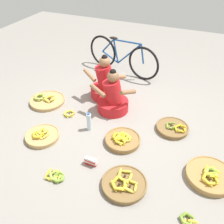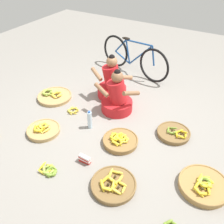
{
  "view_description": "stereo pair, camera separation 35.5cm",
  "coord_description": "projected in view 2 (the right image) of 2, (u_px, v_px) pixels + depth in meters",
  "views": [
    {
      "loc": [
        1.11,
        -2.83,
        2.48
      ],
      "look_at": [
        0.0,
        -0.2,
        0.35
      ],
      "focal_mm": 39.57,
      "sensor_mm": 36.0,
      "label": 1
    },
    {
      "loc": [
        1.42,
        -2.67,
        2.48
      ],
      "look_at": [
        0.0,
        -0.2,
        0.35
      ],
      "focal_mm": 39.57,
      "sensor_mm": 36.0,
      "label": 2
    }
  ],
  "objects": [
    {
      "name": "banana_basket_back_left",
      "position": [
        113.0,
        184.0,
        2.92
      ],
      "size": [
        0.55,
        0.55,
        0.14
      ],
      "color": "brown",
      "rests_on": "ground"
    },
    {
      "name": "loose_bananas_mid_right",
      "position": [
        73.0,
        110.0,
        4.13
      ],
      "size": [
        0.22,
        0.22,
        0.09
      ],
      "color": "yellow",
      "rests_on": "ground"
    },
    {
      "name": "vendor_woman_behind",
      "position": [
        112.0,
        83.0,
        4.39
      ],
      "size": [
        0.73,
        0.53,
        0.8
      ],
      "color": "red",
      "rests_on": "ground"
    },
    {
      "name": "packet_carton_stack",
      "position": [
        85.0,
        159.0,
        3.22
      ],
      "size": [
        0.17,
        0.07,
        0.12
      ],
      "color": "red",
      "rests_on": "ground"
    },
    {
      "name": "banana_basket_near_vendor",
      "position": [
        54.0,
        96.0,
        4.46
      ],
      "size": [
        0.61,
        0.61,
        0.14
      ],
      "color": "tan",
      "rests_on": "ground"
    },
    {
      "name": "banana_basket_front_center",
      "position": [
        43.0,
        130.0,
        3.71
      ],
      "size": [
        0.5,
        0.5,
        0.13
      ],
      "color": "tan",
      "rests_on": "ground"
    },
    {
      "name": "loose_bananas_front_right",
      "position": [
        49.0,
        170.0,
        3.11
      ],
      "size": [
        0.28,
        0.21,
        0.09
      ],
      "color": "olive",
      "rests_on": "ground"
    },
    {
      "name": "banana_basket_back_right",
      "position": [
        174.0,
        133.0,
        3.66
      ],
      "size": [
        0.49,
        0.49,
        0.13
      ],
      "color": "brown",
      "rests_on": "ground"
    },
    {
      "name": "water_bottle",
      "position": [
        90.0,
        120.0,
        3.74
      ],
      "size": [
        0.07,
        0.07,
        0.31
      ],
      "color": "silver",
      "rests_on": "ground"
    },
    {
      "name": "banana_basket_back_center",
      "position": [
        204.0,
        185.0,
        2.9
      ],
      "size": [
        0.6,
        0.6,
        0.16
      ],
      "color": "#A87F47",
      "rests_on": "ground"
    },
    {
      "name": "bicycle_leaning",
      "position": [
        134.0,
        57.0,
        5.05
      ],
      "size": [
        1.66,
        0.45,
        0.73
      ],
      "color": "black",
      "rests_on": "ground"
    },
    {
      "name": "vendor_woman_front",
      "position": [
        117.0,
        98.0,
        4.04
      ],
      "size": [
        0.71,
        0.52,
        0.76
      ],
      "color": "red",
      "rests_on": "ground"
    },
    {
      "name": "ground_plane",
      "position": [
        118.0,
        123.0,
        3.91
      ],
      "size": [
        10.0,
        10.0,
        0.0
      ],
      "primitive_type": "plane",
      "color": "gray"
    },
    {
      "name": "banana_basket_mid_left",
      "position": [
        120.0,
        140.0,
        3.51
      ],
      "size": [
        0.51,
        0.51,
        0.15
      ],
      "color": "olive",
      "rests_on": "ground"
    }
  ]
}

